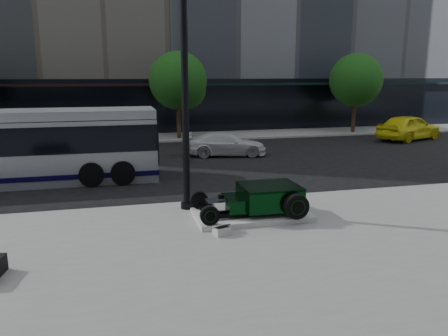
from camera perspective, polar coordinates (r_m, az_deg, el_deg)
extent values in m
plane|color=black|center=(16.87, -2.78, -2.67)|extent=(120.00, 120.00, 0.00)
cube|color=gray|center=(30.46, -8.00, 3.99)|extent=(70.00, 4.00, 0.12)
cube|color=black|center=(32.99, -26.21, 6.88)|extent=(22.00, 0.50, 4.00)
cube|color=black|center=(36.11, 12.67, 8.16)|extent=(24.00, 0.50, 4.00)
cube|color=black|center=(32.33, -26.69, 9.60)|extent=(22.00, 1.60, 0.15)
cube|color=black|center=(35.51, 13.23, 10.66)|extent=(24.00, 1.60, 0.15)
cylinder|color=black|center=(29.44, -5.92, 6.43)|extent=(0.28, 0.28, 2.60)
sphere|color=#133D10|center=(29.30, -6.03, 11.30)|extent=(3.80, 3.80, 3.80)
sphere|color=#133D10|center=(29.70, -4.92, 10.17)|extent=(2.60, 2.60, 2.60)
cylinder|color=black|center=(33.83, 16.59, 6.72)|extent=(0.28, 0.28, 2.60)
sphere|color=#133D10|center=(33.71, 16.85, 10.95)|extent=(3.80, 3.80, 3.80)
sphere|color=#133D10|center=(34.28, 17.40, 9.93)|extent=(2.60, 2.60, 2.60)
cube|color=silver|center=(13.14, 3.63, -6.11)|extent=(3.40, 1.80, 0.15)
cube|color=black|center=(12.67, 4.26, -5.97)|extent=(3.00, 0.08, 0.10)
cube|color=black|center=(13.49, 3.06, -4.83)|extent=(3.00, 0.08, 0.10)
cube|color=black|center=(13.15, 5.95, -3.74)|extent=(1.70, 1.45, 0.62)
cube|color=black|center=(13.07, 5.98, -2.34)|extent=(1.70, 1.45, 0.06)
cube|color=black|center=(12.86, 1.31, -4.59)|extent=(0.55, 1.05, 0.38)
cube|color=silver|center=(12.75, -1.08, -4.98)|extent=(0.55, 0.55, 0.34)
cylinder|color=black|center=(12.70, -0.43, -3.77)|extent=(0.18, 0.18, 0.10)
cylinder|color=black|center=(12.71, -2.62, -5.61)|extent=(0.06, 1.55, 0.06)
cylinder|color=black|center=(12.60, 9.41, -4.97)|extent=(0.72, 0.24, 0.72)
cylinder|color=black|center=(12.49, 9.64, -5.13)|extent=(0.37, 0.02, 0.37)
torus|color=#093310|center=(12.48, 9.66, -5.15)|extent=(0.44, 0.02, 0.44)
cylinder|color=black|center=(14.11, 6.68, -3.03)|extent=(0.72, 0.24, 0.72)
cylinder|color=black|center=(14.23, 6.50, -2.90)|extent=(0.37, 0.02, 0.37)
torus|color=#093310|center=(14.24, 6.48, -2.89)|extent=(0.44, 0.02, 0.44)
cylinder|color=black|center=(11.95, -1.88, -6.21)|extent=(0.54, 0.16, 0.54)
cylinder|color=black|center=(11.87, -1.79, -6.34)|extent=(0.28, 0.02, 0.28)
torus|color=#093310|center=(11.86, -1.77, -6.36)|extent=(0.34, 0.02, 0.34)
cylinder|color=black|center=(13.41, -3.30, -4.17)|extent=(0.54, 0.16, 0.54)
cylinder|color=black|center=(13.50, -3.36, -4.08)|extent=(0.28, 0.02, 0.28)
torus|color=#093310|center=(13.51, -3.37, -4.06)|extent=(0.34, 0.02, 0.34)
cube|color=silver|center=(11.72, -0.35, -8.19)|extent=(0.47, 0.41, 0.22)
cube|color=black|center=(11.68, -0.35, -7.62)|extent=(0.47, 0.40, 0.15)
cylinder|color=black|center=(13.42, -5.12, 9.71)|extent=(0.22, 0.22, 7.25)
cylinder|color=black|center=(14.02, -4.84, -4.88)|extent=(0.40, 0.40, 0.18)
cube|color=#A5A9AE|center=(19.34, -27.02, 1.79)|extent=(12.00, 2.55, 2.55)
cube|color=#0A0638|center=(19.49, -26.78, -0.68)|extent=(12.05, 2.60, 0.20)
cube|color=black|center=(19.26, -27.18, 3.47)|extent=(12.05, 2.60, 1.05)
cube|color=black|center=(18.87, -8.96, 3.59)|extent=(0.06, 2.30, 1.70)
cylinder|color=black|center=(17.74, -16.94, -0.86)|extent=(0.96, 0.28, 0.96)
cylinder|color=black|center=(20.28, -16.62, 0.74)|extent=(0.96, 0.28, 0.96)
cylinder|color=black|center=(17.71, -13.06, -0.66)|extent=(0.96, 0.28, 0.96)
cylinder|color=black|center=(20.26, -13.23, 0.92)|extent=(0.96, 0.28, 0.96)
imported|color=white|center=(23.58, 0.29, 3.13)|extent=(4.53, 2.51, 1.24)
imported|color=yellow|center=(31.77, 23.01, 4.92)|extent=(5.39, 3.61, 1.71)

